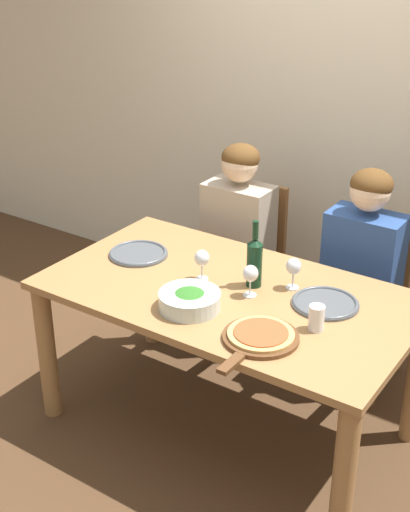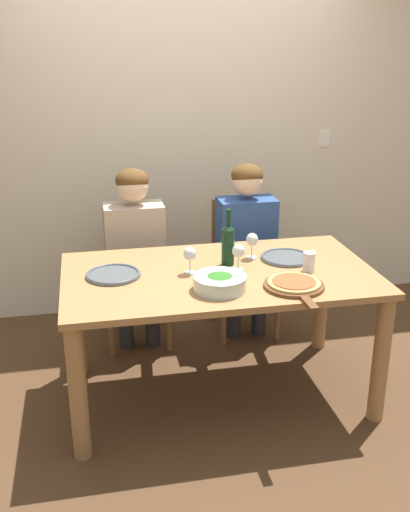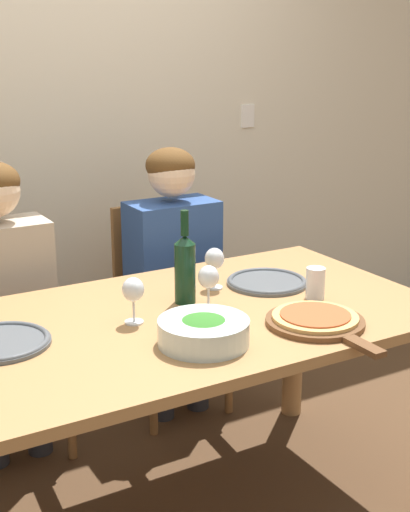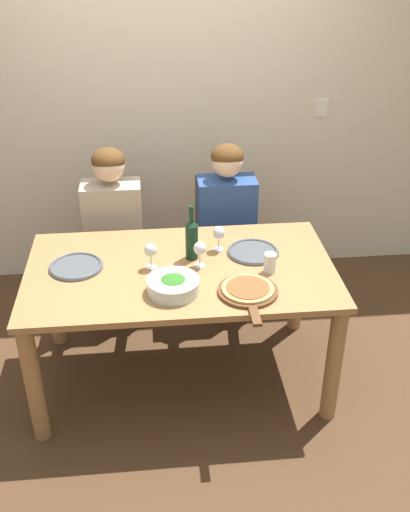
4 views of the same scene
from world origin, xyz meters
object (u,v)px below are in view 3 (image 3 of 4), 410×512
at_px(chair_right, 163,302).
at_px(water_tumbler, 315,283).
at_px(wine_glass_left, 133,292).
at_px(dinner_plate_left, 0,342).
at_px(wine_glass_centre, 209,279).
at_px(person_woman, 2,287).
at_px(wine_glass_right, 214,261).
at_px(broccoli_bowl, 204,331).
at_px(pizza_on_board, 317,320).
at_px(dinner_plate_right, 267,282).
at_px(wine_bottle, 185,267).
at_px(person_man, 174,259).

height_order(chair_right, water_tumbler, chair_right).
xyz_separation_m(wine_glass_left, water_tumbler, (0.64, -0.11, -0.05)).
distance_m(dinner_plate_left, wine_glass_left, 0.43).
relative_size(dinner_plate_left, wine_glass_centre, 1.97).
bearing_deg(person_woman, wine_glass_right, -40.46).
xyz_separation_m(dinner_plate_left, wine_glass_centre, (0.68, -0.05, 0.10)).
xyz_separation_m(broccoli_bowl, dinner_plate_left, (-0.52, 0.29, -0.03)).
bearing_deg(wine_glass_centre, pizza_on_board, -53.10).
relative_size(person_woman, dinner_plate_left, 4.04).
xyz_separation_m(dinner_plate_right, wine_glass_centre, (-0.32, -0.11, 0.10)).
height_order(broccoli_bowl, pizza_on_board, broccoli_bowl).
distance_m(wine_bottle, broccoli_bowl, 0.37).
relative_size(wine_glass_centre, water_tumbler, 1.37).
bearing_deg(dinner_plate_left, broccoli_bowl, -29.34).
bearing_deg(dinner_plate_right, water_tumbler, -75.09).
bearing_deg(chair_right, wine_glass_centre, -106.51).
xyz_separation_m(chair_right, person_woman, (-0.75, -0.11, 0.23)).
height_order(pizza_on_board, water_tumbler, water_tumbler).
height_order(dinner_plate_right, wine_glass_right, wine_glass_right).
relative_size(wine_bottle, water_tumbler, 2.92).
xyz_separation_m(pizza_on_board, wine_glass_right, (-0.10, 0.46, 0.09)).
bearing_deg(wine_glass_right, chair_right, 79.67).
xyz_separation_m(dinner_plate_right, water_tumbler, (0.06, -0.21, 0.05)).
relative_size(chair_right, dinner_plate_right, 3.10).
height_order(person_man, wine_glass_right, person_man).
relative_size(person_woman, wine_glass_left, 7.95).
distance_m(person_woman, dinner_plate_right, 1.01).
relative_size(pizza_on_board, wine_glass_right, 2.99).
bearing_deg(wine_glass_left, water_tumbler, -9.41).
xyz_separation_m(person_man, water_tumbler, (0.13, -0.80, 0.10)).
bearing_deg(wine_bottle, wine_glass_left, -159.76).
height_order(chair_right, wine_bottle, wine_bottle).
bearing_deg(pizza_on_board, wine_bottle, 123.44).
relative_size(broccoli_bowl, wine_glass_right, 1.80).
bearing_deg(pizza_on_board, chair_right, 88.86).
bearing_deg(dinner_plate_right, dinner_plate_left, -176.33).
distance_m(person_woman, wine_glass_centre, 0.88).
relative_size(wine_bottle, wine_glass_centre, 2.13).
distance_m(person_man, wine_glass_left, 0.88).
relative_size(person_man, water_tumbler, 10.86).
distance_m(pizza_on_board, water_tumbler, 0.25).
height_order(broccoli_bowl, dinner_plate_right, broccoli_bowl).
xyz_separation_m(pizza_on_board, water_tumbler, (0.15, 0.20, 0.04)).
bearing_deg(dinner_plate_left, wine_bottle, 4.06).
height_order(dinner_plate_left, pizza_on_board, pizza_on_board).
relative_size(person_man, broccoli_bowl, 4.42).
bearing_deg(wine_bottle, wine_glass_centre, -69.16).
bearing_deg(wine_bottle, person_man, 65.43).
bearing_deg(broccoli_bowl, water_tumbler, 15.44).
bearing_deg(person_man, wine_bottle, -114.57).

